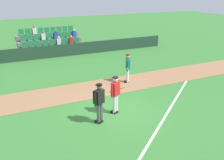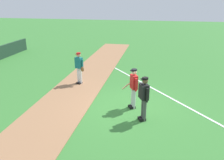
{
  "view_description": "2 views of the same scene",
  "coord_description": "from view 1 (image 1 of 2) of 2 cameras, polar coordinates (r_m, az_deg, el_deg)",
  "views": [
    {
      "loc": [
        -4.56,
        -9.45,
        5.41
      ],
      "look_at": [
        0.6,
        1.4,
        1.01
      ],
      "focal_mm": 40.83,
      "sensor_mm": 36.0,
      "label": 1
    },
    {
      "loc": [
        -9.08,
        -0.99,
        4.56
      ],
      "look_at": [
        0.47,
        0.89,
        1.06
      ],
      "focal_mm": 37.2,
      "sensor_mm": 36.0,
      "label": 2
    }
  ],
  "objects": [
    {
      "name": "infield_dirt_path",
      "position": [
        14.31,
        -4.93,
        -2.13
      ],
      "size": [
        28.0,
        2.49,
        0.03
      ],
      "primitive_type": "cube",
      "color": "#9E704C",
      "rests_on": "ground"
    },
    {
      "name": "batter_red_jersey",
      "position": [
        11.31,
        0.79,
        -3.03
      ],
      "size": [
        0.74,
        0.7,
        1.76
      ],
      "color": "silver",
      "rests_on": "ground"
    },
    {
      "name": "foul_line_chalk",
      "position": [
        12.9,
        13.42,
        -5.25
      ],
      "size": [
        9.43,
        7.58,
        0.01
      ],
      "primitive_type": "cube",
      "rotation": [
        0.0,
        0.0,
        0.68
      ],
      "color": "white",
      "rests_on": "ground"
    },
    {
      "name": "umpire_home_plate",
      "position": [
        10.51,
        -2.88,
        -4.74
      ],
      "size": [
        0.54,
        0.43,
        1.76
      ],
      "color": "#4C4C4C",
      "rests_on": "ground"
    },
    {
      "name": "dugout_fence",
      "position": [
        21.33,
        -12.5,
        6.33
      ],
      "size": [
        20.0,
        0.16,
        1.01
      ],
      "primitive_type": "cube",
      "color": "#1E3828",
      "rests_on": "ground"
    },
    {
      "name": "stadium_bleachers",
      "position": [
        23.09,
        -13.6,
        7.57
      ],
      "size": [
        5.55,
        2.95,
        2.3
      ],
      "color": "slate",
      "rests_on": "ground"
    },
    {
      "name": "runner_teal_jersey",
      "position": [
        15.02,
        3.53,
        2.84
      ],
      "size": [
        0.42,
        0.62,
        1.76
      ],
      "color": "white",
      "rests_on": "ground"
    },
    {
      "name": "ground_plane",
      "position": [
        11.8,
        0.28,
        -7.17
      ],
      "size": [
        80.0,
        80.0,
        0.0
      ],
      "primitive_type": "plane",
      "color": "#387A33"
    }
  ]
}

